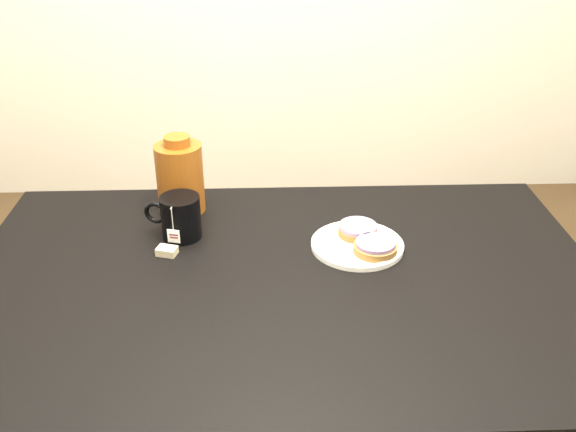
{
  "coord_description": "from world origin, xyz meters",
  "views": [
    {
      "loc": [
        -0.03,
        -1.17,
        1.53
      ],
      "look_at": [
        0.02,
        0.17,
        0.81
      ],
      "focal_mm": 40.0,
      "sensor_mm": 36.0,
      "label": 1
    }
  ],
  "objects_px": {
    "table": "(284,308)",
    "bagel_back": "(358,230)",
    "teabag_pouch": "(167,251)",
    "bagel_front": "(375,247)",
    "mug": "(180,217)",
    "plate": "(357,244)",
    "bagel_package": "(180,177)"
  },
  "relations": [
    {
      "from": "mug",
      "to": "bagel_package",
      "type": "distance_m",
      "value": 0.15
    },
    {
      "from": "plate",
      "to": "teabag_pouch",
      "type": "distance_m",
      "value": 0.44
    },
    {
      "from": "teabag_pouch",
      "to": "bagel_package",
      "type": "relative_size",
      "value": 0.22
    },
    {
      "from": "table",
      "to": "plate",
      "type": "height_order",
      "value": "plate"
    },
    {
      "from": "plate",
      "to": "bagel_back",
      "type": "relative_size",
      "value": 1.67
    },
    {
      "from": "table",
      "to": "mug",
      "type": "distance_m",
      "value": 0.33
    },
    {
      "from": "table",
      "to": "bagel_front",
      "type": "relative_size",
      "value": 10.95
    },
    {
      "from": "bagel_back",
      "to": "teabag_pouch",
      "type": "bearing_deg",
      "value": -173.11
    },
    {
      "from": "bagel_front",
      "to": "bagel_package",
      "type": "height_order",
      "value": "bagel_package"
    },
    {
      "from": "bagel_package",
      "to": "mug",
      "type": "bearing_deg",
      "value": -85.09
    },
    {
      "from": "table",
      "to": "mug",
      "type": "relative_size",
      "value": 9.39
    },
    {
      "from": "mug",
      "to": "teabag_pouch",
      "type": "relative_size",
      "value": 3.31
    },
    {
      "from": "bagel_back",
      "to": "bagel_front",
      "type": "xyz_separation_m",
      "value": [
        0.03,
        -0.08,
        -0.0
      ]
    },
    {
      "from": "mug",
      "to": "teabag_pouch",
      "type": "bearing_deg",
      "value": -92.26
    },
    {
      "from": "bagel_front",
      "to": "mug",
      "type": "height_order",
      "value": "mug"
    },
    {
      "from": "mug",
      "to": "bagel_front",
      "type": "bearing_deg",
      "value": 0.54
    },
    {
      "from": "bagel_back",
      "to": "mug",
      "type": "distance_m",
      "value": 0.43
    },
    {
      "from": "mug",
      "to": "table",
      "type": "bearing_deg",
      "value": -23.64
    },
    {
      "from": "table",
      "to": "teabag_pouch",
      "type": "relative_size",
      "value": 31.11
    },
    {
      "from": "bagel_back",
      "to": "table",
      "type": "bearing_deg",
      "value": -139.11
    },
    {
      "from": "table",
      "to": "bagel_back",
      "type": "xyz_separation_m",
      "value": [
        0.18,
        0.16,
        0.11
      ]
    },
    {
      "from": "bagel_front",
      "to": "bagel_package",
      "type": "relative_size",
      "value": 0.63
    },
    {
      "from": "mug",
      "to": "teabag_pouch",
      "type": "distance_m",
      "value": 0.1
    },
    {
      "from": "plate",
      "to": "teabag_pouch",
      "type": "height_order",
      "value": "teabag_pouch"
    },
    {
      "from": "table",
      "to": "bagel_back",
      "type": "relative_size",
      "value": 10.77
    },
    {
      "from": "bagel_package",
      "to": "table",
      "type": "bearing_deg",
      "value": -52.14
    },
    {
      "from": "bagel_front",
      "to": "plate",
      "type": "bearing_deg",
      "value": 129.93
    },
    {
      "from": "plate",
      "to": "bagel_front",
      "type": "relative_size",
      "value": 1.7
    },
    {
      "from": "bagel_back",
      "to": "mug",
      "type": "relative_size",
      "value": 0.87
    },
    {
      "from": "table",
      "to": "bagel_package",
      "type": "distance_m",
      "value": 0.45
    },
    {
      "from": "bagel_back",
      "to": "bagel_front",
      "type": "bearing_deg",
      "value": -69.96
    },
    {
      "from": "plate",
      "to": "bagel_back",
      "type": "height_order",
      "value": "bagel_back"
    }
  ]
}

